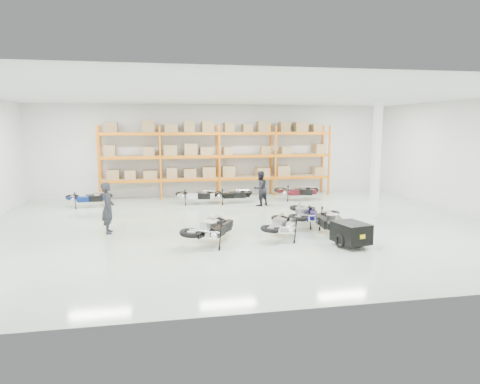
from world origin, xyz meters
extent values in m
plane|color=#ADC1AF|center=(0.00, 0.00, 0.00)|extent=(18.00, 18.00, 0.00)
plane|color=white|center=(0.00, 0.00, 4.50)|extent=(18.00, 18.00, 0.00)
plane|color=silver|center=(0.00, 7.00, 2.25)|extent=(18.00, 0.00, 18.00)
plane|color=silver|center=(0.00, -7.00, 2.25)|extent=(18.00, 0.00, 18.00)
plane|color=silver|center=(9.00, 0.00, 2.25)|extent=(0.00, 14.00, 14.00)
cube|color=orange|center=(-5.60, 6.00, 1.75)|extent=(0.08, 0.08, 3.50)
cube|color=orange|center=(-5.60, 6.90, 1.75)|extent=(0.08, 0.08, 3.50)
cube|color=orange|center=(-2.80, 6.00, 1.75)|extent=(0.08, 0.08, 3.50)
cube|color=orange|center=(-2.80, 6.90, 1.75)|extent=(0.08, 0.08, 3.50)
cube|color=orange|center=(0.00, 6.00, 1.75)|extent=(0.08, 0.08, 3.50)
cube|color=orange|center=(0.00, 6.90, 1.75)|extent=(0.08, 0.08, 3.50)
cube|color=orange|center=(2.80, 6.00, 1.75)|extent=(0.08, 0.08, 3.50)
cube|color=orange|center=(2.80, 6.90, 1.75)|extent=(0.08, 0.08, 3.50)
cube|color=orange|center=(5.60, 6.00, 1.75)|extent=(0.08, 0.08, 3.50)
cube|color=orange|center=(5.60, 6.90, 1.75)|extent=(0.08, 0.08, 3.50)
cube|color=orange|center=(-4.20, 6.00, 0.90)|extent=(2.70, 0.08, 0.12)
cube|color=orange|center=(-4.20, 6.90, 0.90)|extent=(2.70, 0.08, 0.12)
cube|color=#9A7D4F|center=(-4.20, 6.45, 0.97)|extent=(2.68, 0.88, 0.02)
cube|color=#9A7D4F|center=(-4.20, 6.45, 1.20)|extent=(2.40, 0.70, 0.44)
cube|color=orange|center=(-1.40, 6.00, 0.90)|extent=(2.70, 0.08, 0.12)
cube|color=orange|center=(-1.40, 6.90, 0.90)|extent=(2.70, 0.08, 0.12)
cube|color=#9A7D4F|center=(-1.40, 6.45, 0.97)|extent=(2.68, 0.88, 0.02)
cube|color=#9A7D4F|center=(-1.40, 6.45, 1.20)|extent=(2.40, 0.70, 0.44)
cube|color=orange|center=(1.40, 6.00, 0.90)|extent=(2.70, 0.08, 0.12)
cube|color=orange|center=(1.40, 6.90, 0.90)|extent=(2.70, 0.08, 0.12)
cube|color=#9A7D4F|center=(1.40, 6.45, 0.97)|extent=(2.68, 0.88, 0.02)
cube|color=#9A7D4F|center=(1.40, 6.45, 1.20)|extent=(2.40, 0.70, 0.44)
cube|color=orange|center=(4.20, 6.00, 0.90)|extent=(2.70, 0.08, 0.12)
cube|color=orange|center=(4.20, 6.90, 0.90)|extent=(2.70, 0.08, 0.12)
cube|color=#9A7D4F|center=(4.20, 6.45, 0.97)|extent=(2.68, 0.88, 0.02)
cube|color=#9A7D4F|center=(4.20, 6.45, 1.20)|extent=(2.40, 0.70, 0.44)
cube|color=orange|center=(-4.20, 6.00, 2.00)|extent=(2.70, 0.08, 0.12)
cube|color=orange|center=(-4.20, 6.90, 2.00)|extent=(2.70, 0.08, 0.12)
cube|color=#9A7D4F|center=(-4.20, 6.45, 2.07)|extent=(2.68, 0.88, 0.02)
cube|color=#9A7D4F|center=(-4.20, 6.45, 2.30)|extent=(2.40, 0.70, 0.44)
cube|color=orange|center=(-1.40, 6.00, 2.00)|extent=(2.70, 0.08, 0.12)
cube|color=orange|center=(-1.40, 6.90, 2.00)|extent=(2.70, 0.08, 0.12)
cube|color=#9A7D4F|center=(-1.40, 6.45, 2.07)|extent=(2.68, 0.88, 0.02)
cube|color=#9A7D4F|center=(-1.40, 6.45, 2.30)|extent=(2.40, 0.70, 0.44)
cube|color=orange|center=(1.40, 6.00, 2.00)|extent=(2.70, 0.08, 0.12)
cube|color=orange|center=(1.40, 6.90, 2.00)|extent=(2.70, 0.08, 0.12)
cube|color=#9A7D4F|center=(1.40, 6.45, 2.07)|extent=(2.68, 0.88, 0.02)
cube|color=#9A7D4F|center=(1.40, 6.45, 2.30)|extent=(2.40, 0.70, 0.44)
cube|color=orange|center=(4.20, 6.00, 2.00)|extent=(2.70, 0.08, 0.12)
cube|color=orange|center=(4.20, 6.90, 2.00)|extent=(2.70, 0.08, 0.12)
cube|color=#9A7D4F|center=(4.20, 6.45, 2.07)|extent=(2.68, 0.88, 0.02)
cube|color=#9A7D4F|center=(4.20, 6.45, 2.30)|extent=(2.40, 0.70, 0.44)
cube|color=orange|center=(-4.20, 6.00, 3.10)|extent=(2.70, 0.08, 0.12)
cube|color=orange|center=(-4.20, 6.90, 3.10)|extent=(2.70, 0.08, 0.12)
cube|color=#9A7D4F|center=(-4.20, 6.45, 3.17)|extent=(2.68, 0.88, 0.02)
cube|color=#9A7D4F|center=(-4.20, 6.45, 3.40)|extent=(2.40, 0.70, 0.44)
cube|color=orange|center=(-1.40, 6.00, 3.10)|extent=(2.70, 0.08, 0.12)
cube|color=orange|center=(-1.40, 6.90, 3.10)|extent=(2.70, 0.08, 0.12)
cube|color=#9A7D4F|center=(-1.40, 6.45, 3.17)|extent=(2.68, 0.88, 0.02)
cube|color=#9A7D4F|center=(-1.40, 6.45, 3.40)|extent=(2.40, 0.70, 0.44)
cube|color=orange|center=(1.40, 6.00, 3.10)|extent=(2.70, 0.08, 0.12)
cube|color=orange|center=(1.40, 6.90, 3.10)|extent=(2.70, 0.08, 0.12)
cube|color=#9A7D4F|center=(1.40, 6.45, 3.17)|extent=(2.68, 0.88, 0.02)
cube|color=#9A7D4F|center=(1.40, 6.45, 3.40)|extent=(2.40, 0.70, 0.44)
cube|color=orange|center=(4.20, 6.00, 3.10)|extent=(2.70, 0.08, 0.12)
cube|color=orange|center=(4.20, 6.90, 3.10)|extent=(2.70, 0.08, 0.12)
cube|color=#9A7D4F|center=(4.20, 6.45, 3.17)|extent=(2.68, 0.88, 0.02)
cube|color=#9A7D4F|center=(4.20, 6.45, 3.40)|extent=(2.40, 0.70, 0.44)
cube|color=white|center=(5.20, 0.50, 2.25)|extent=(0.25, 0.25, 4.50)
cube|color=black|center=(2.54, -3.17, 0.42)|extent=(0.99, 1.15, 0.58)
cube|color=yellow|center=(2.54, -3.67, 0.42)|extent=(0.17, 0.06, 0.12)
torus|color=black|center=(2.14, -3.17, 0.21)|extent=(0.08, 0.40, 0.40)
torus|color=black|center=(2.94, -3.17, 0.21)|extent=(0.08, 0.40, 0.40)
cylinder|color=black|center=(2.54, -2.48, 0.47)|extent=(0.25, 0.93, 0.04)
imported|color=#202229|center=(-4.54, -0.19, 0.84)|extent=(0.45, 0.64, 1.68)
imported|color=black|center=(1.45, 3.60, 0.76)|extent=(0.93, 0.87, 1.53)
camera|label=1|loc=(-2.86, -14.39, 3.48)|focal=32.00mm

